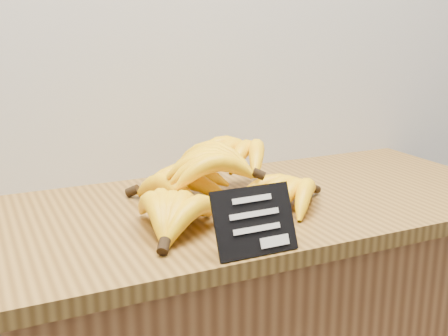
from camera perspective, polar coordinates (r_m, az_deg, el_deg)
counter_top at (r=1.14m, az=-1.07°, el=-4.51°), size 1.33×0.54×0.03m
chalkboard_sign at (r=0.90m, az=3.15°, el=-5.41°), size 0.14×0.05×0.11m
banana_pile at (r=1.10m, az=-1.05°, el=-1.46°), size 0.48×0.38×0.12m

